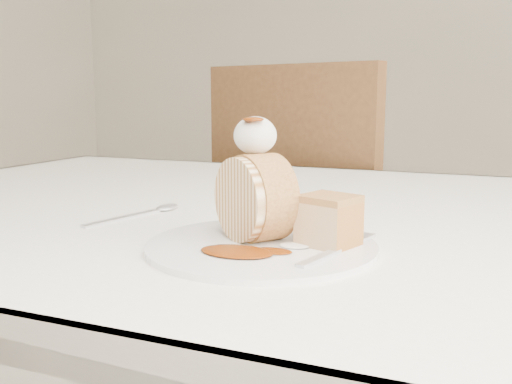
% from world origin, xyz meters
% --- Properties ---
extents(table, '(1.40, 0.90, 0.75)m').
position_xyz_m(table, '(0.00, 0.20, 0.66)').
color(table, white).
rests_on(table, ground).
extents(chair_far, '(0.56, 0.56, 0.98)m').
position_xyz_m(chair_far, '(-0.14, 0.85, 0.56)').
color(chair_far, brown).
rests_on(chair_far, ground).
extents(plate, '(0.30, 0.30, 0.01)m').
position_xyz_m(plate, '(0.06, -0.02, 0.75)').
color(plate, white).
rests_on(plate, table).
extents(roulade_slice, '(0.10, 0.09, 0.09)m').
position_xyz_m(roulade_slice, '(0.05, -0.00, 0.80)').
color(roulade_slice, beige).
rests_on(roulade_slice, plate).
extents(cake_chunk, '(0.07, 0.06, 0.04)m').
position_xyz_m(cake_chunk, '(0.12, 0.00, 0.78)').
color(cake_chunk, '#BA8846').
rests_on(cake_chunk, plate).
extents(whipped_cream, '(0.05, 0.05, 0.04)m').
position_xyz_m(whipped_cream, '(0.04, 0.01, 0.86)').
color(whipped_cream, white).
rests_on(whipped_cream, roulade_slice).
extents(caramel_drizzle, '(0.02, 0.02, 0.01)m').
position_xyz_m(caramel_drizzle, '(0.04, -0.00, 0.89)').
color(caramel_drizzle, '#692604').
rests_on(caramel_drizzle, whipped_cream).
extents(caramel_pool, '(0.09, 0.07, 0.00)m').
position_xyz_m(caramel_pool, '(0.05, -0.06, 0.76)').
color(caramel_pool, '#692604').
rests_on(caramel_pool, plate).
extents(fork, '(0.05, 0.14, 0.00)m').
position_xyz_m(fork, '(0.13, -0.03, 0.76)').
color(fork, silver).
rests_on(fork, plate).
extents(spoon, '(0.06, 0.15, 0.00)m').
position_xyz_m(spoon, '(-0.15, 0.05, 0.75)').
color(spoon, silver).
rests_on(spoon, table).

